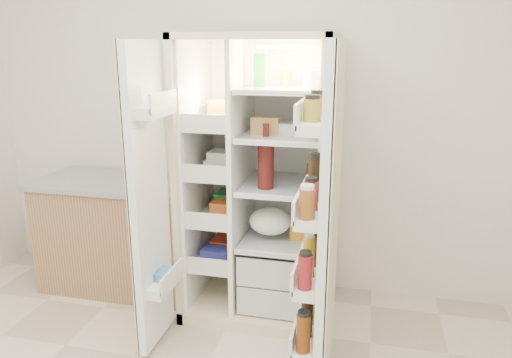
# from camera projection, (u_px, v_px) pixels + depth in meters

# --- Properties ---
(wall_back) EXTENTS (4.00, 0.02, 2.70)m
(wall_back) POSITION_uv_depth(u_px,v_px,m) (253.00, 102.00, 3.38)
(wall_back) COLOR silver
(wall_back) RESTS_ON floor
(refrigerator) EXTENTS (0.92, 0.70, 1.80)m
(refrigerator) POSITION_uv_depth(u_px,v_px,m) (263.00, 201.00, 3.18)
(refrigerator) COLOR beige
(refrigerator) RESTS_ON floor
(freezer_door) EXTENTS (0.15, 0.40, 1.72)m
(freezer_door) POSITION_uv_depth(u_px,v_px,m) (150.00, 202.00, 2.69)
(freezer_door) COLOR white
(freezer_door) RESTS_ON floor
(fridge_door) EXTENTS (0.17, 0.58, 1.72)m
(fridge_door) POSITION_uv_depth(u_px,v_px,m) (325.00, 225.00, 2.39)
(fridge_door) COLOR white
(fridge_door) RESTS_ON floor
(kitchen_counter) EXTENTS (1.12, 0.59, 0.81)m
(kitchen_counter) POSITION_uv_depth(u_px,v_px,m) (120.00, 233.00, 3.53)
(kitchen_counter) COLOR #A67C53
(kitchen_counter) RESTS_ON floor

